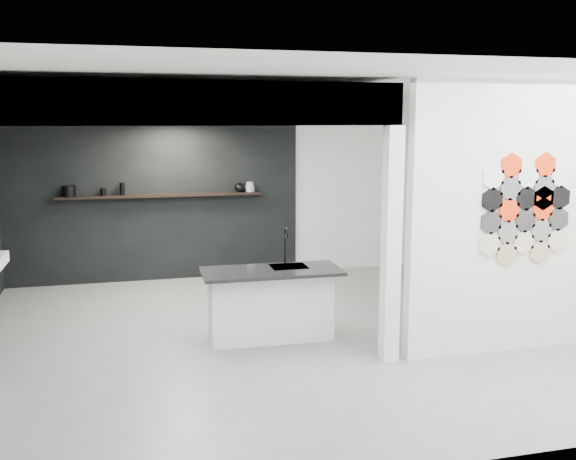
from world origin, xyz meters
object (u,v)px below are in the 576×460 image
(kitchen_island, at_px, (270,303))
(kettle, at_px, (240,187))
(stockpot, at_px, (69,191))
(partition_panel, at_px, (518,218))
(glass_vase, at_px, (250,187))
(bottle_dark, at_px, (122,189))
(utensil_cup, at_px, (103,192))
(glass_bowl, at_px, (250,189))

(kitchen_island, relative_size, kettle, 9.44)
(stockpot, height_order, kettle, stockpot)
(partition_panel, height_order, stockpot, partition_panel)
(glass_vase, bearing_deg, kettle, 180.00)
(kitchen_island, xyz_separation_m, kettle, (0.19, 2.95, 0.98))
(bottle_dark, bearing_deg, stockpot, 180.00)
(kettle, distance_m, utensil_cup, 2.01)
(glass_vase, bearing_deg, glass_bowl, 0.00)
(partition_panel, distance_m, kitchen_island, 2.77)
(kitchen_island, relative_size, bottle_dark, 8.30)
(kitchen_island, height_order, kettle, kettle)
(glass_bowl, distance_m, glass_vase, 0.03)
(glass_vase, relative_size, bottle_dark, 0.82)
(utensil_cup, bearing_deg, kitchen_island, -58.39)
(partition_panel, height_order, kettle, partition_panel)
(kettle, relative_size, bottle_dark, 0.88)
(partition_panel, xyz_separation_m, utensil_cup, (-4.24, 3.87, -0.03))
(kitchen_island, distance_m, utensil_cup, 3.59)
(glass_bowl, xyz_separation_m, glass_vase, (0.00, 0.00, 0.03))
(partition_panel, bearing_deg, kettle, 120.02)
(kitchen_island, distance_m, stockpot, 3.86)
(utensil_cup, bearing_deg, stockpot, 180.00)
(stockpot, height_order, glass_vase, stockpot)
(kitchen_island, bearing_deg, glass_bowl, 84.23)
(partition_panel, xyz_separation_m, bottle_dark, (-3.97, 3.87, 0.01))
(glass_bowl, distance_m, bottle_dark, 1.90)
(kettle, bearing_deg, glass_vase, -9.45)
(glass_vase, height_order, utensil_cup, glass_vase)
(kitchen_island, bearing_deg, glass_vase, 84.23)
(kitchen_island, bearing_deg, utensil_cup, 122.58)
(kettle, xyz_separation_m, glass_bowl, (0.16, 0.00, -0.02))
(partition_panel, bearing_deg, bottle_dark, 135.77)
(stockpot, height_order, utensil_cup, stockpot)
(glass_bowl, distance_m, utensil_cup, 2.16)
(bottle_dark, bearing_deg, partition_panel, -44.23)
(stockpot, bearing_deg, bottle_dark, 0.00)
(stockpot, relative_size, glass_vase, 1.26)
(bottle_dark, height_order, utensil_cup, bottle_dark)
(kitchen_island, distance_m, bottle_dark, 3.48)
(utensil_cup, bearing_deg, glass_vase, 0.00)
(stockpot, distance_m, glass_vase, 2.64)
(bottle_dark, relative_size, utensil_cup, 1.75)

